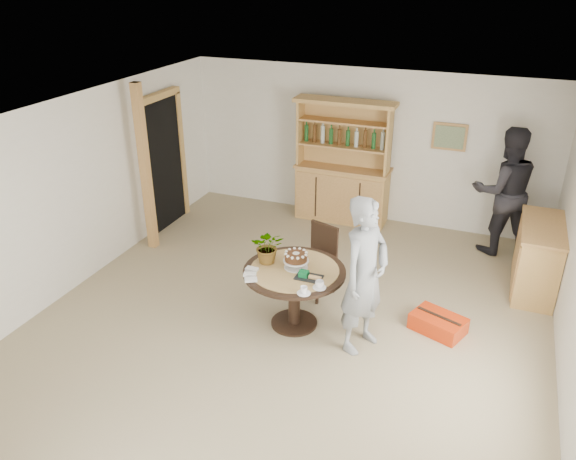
# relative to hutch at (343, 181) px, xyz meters

# --- Properties ---
(ground) EXTENTS (7.00, 7.00, 0.00)m
(ground) POSITION_rel_hutch_xyz_m (0.30, -3.24, -0.69)
(ground) COLOR tan
(ground) RESTS_ON ground
(room_shell) EXTENTS (6.04, 7.04, 2.52)m
(room_shell) POSITION_rel_hutch_xyz_m (0.30, -3.23, 1.05)
(room_shell) COLOR white
(room_shell) RESTS_ON ground
(doorway) EXTENTS (0.13, 1.10, 2.18)m
(doorway) POSITION_rel_hutch_xyz_m (-2.63, -1.24, 0.42)
(doorway) COLOR black
(doorway) RESTS_ON ground
(pine_post) EXTENTS (0.12, 0.12, 2.50)m
(pine_post) POSITION_rel_hutch_xyz_m (-2.40, -2.04, 0.56)
(pine_post) COLOR tan
(pine_post) RESTS_ON ground
(hutch) EXTENTS (1.62, 0.54, 2.04)m
(hutch) POSITION_rel_hutch_xyz_m (0.00, 0.00, 0.00)
(hutch) COLOR tan
(hutch) RESTS_ON ground
(sideboard) EXTENTS (0.54, 1.26, 0.94)m
(sideboard) POSITION_rel_hutch_xyz_m (3.04, -1.24, -0.22)
(sideboard) COLOR tan
(sideboard) RESTS_ON ground
(dining_table) EXTENTS (1.20, 1.20, 0.76)m
(dining_table) POSITION_rel_hutch_xyz_m (0.36, -3.17, -0.08)
(dining_table) COLOR black
(dining_table) RESTS_ON ground
(dining_chair) EXTENTS (0.53, 0.53, 0.95)m
(dining_chair) POSITION_rel_hutch_xyz_m (0.39, -2.35, -0.15)
(dining_chair) COLOR black
(dining_chair) RESTS_ON ground
(birthday_cake) EXTENTS (0.30, 0.30, 0.20)m
(birthday_cake) POSITION_rel_hutch_xyz_m (0.36, -3.12, 0.19)
(birthday_cake) COLOR white
(birthday_cake) RESTS_ON dining_table
(flower_vase) EXTENTS (0.47, 0.44, 0.42)m
(flower_vase) POSITION_rel_hutch_xyz_m (0.01, -3.12, 0.28)
(flower_vase) COLOR #3F7233
(flower_vase) RESTS_ON dining_table
(gift_tray) EXTENTS (0.30, 0.20, 0.08)m
(gift_tray) POSITION_rel_hutch_xyz_m (0.57, -3.30, 0.10)
(gift_tray) COLOR black
(gift_tray) RESTS_ON dining_table
(coffee_cup_a) EXTENTS (0.15, 0.15, 0.09)m
(coffee_cup_a) POSITION_rel_hutch_xyz_m (0.76, -3.45, 0.11)
(coffee_cup_a) COLOR white
(coffee_cup_a) RESTS_ON dining_table
(coffee_cup_b) EXTENTS (0.15, 0.15, 0.08)m
(coffee_cup_b) POSITION_rel_hutch_xyz_m (0.64, -3.62, 0.11)
(coffee_cup_b) COLOR white
(coffee_cup_b) RESTS_ON dining_table
(napkins) EXTENTS (0.24, 0.33, 0.03)m
(napkins) POSITION_rel_hutch_xyz_m (-0.05, -3.49, 0.09)
(napkins) COLOR white
(napkins) RESTS_ON dining_table
(teen_boy) EXTENTS (0.66, 0.78, 1.82)m
(teen_boy) POSITION_rel_hutch_xyz_m (1.21, -3.27, 0.22)
(teen_boy) COLOR gray
(teen_boy) RESTS_ON ground
(adult_person) EXTENTS (1.13, 1.00, 1.92)m
(adult_person) POSITION_rel_hutch_xyz_m (2.51, -0.24, 0.27)
(adult_person) COLOR black
(adult_person) RESTS_ON ground
(red_suitcase) EXTENTS (0.70, 0.59, 0.21)m
(red_suitcase) POSITION_rel_hutch_xyz_m (2.00, -2.67, -0.59)
(red_suitcase) COLOR red
(red_suitcase) RESTS_ON ground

